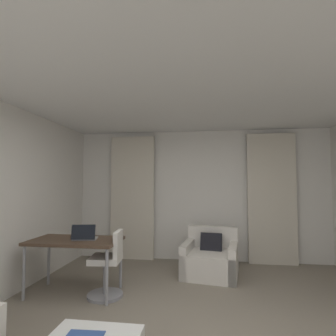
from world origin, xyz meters
TOP-DOWN VIEW (x-y plane):
  - wall_window at (0.00, 3.03)m, footprint 5.12×0.06m
  - ceiling at (0.00, 0.00)m, footprint 5.12×6.12m
  - curtain_left_panel at (-1.38, 2.90)m, footprint 0.90×0.06m
  - curtain_right_panel at (1.38, 2.90)m, footprint 0.90×0.06m
  - armchair at (0.19, 2.14)m, footprint 0.99×0.96m
  - desk at (-1.70, 1.11)m, footprint 1.24×0.67m
  - desk_chair at (-1.21, 1.08)m, footprint 0.48×0.48m
  - laptop at (-1.56, 1.10)m, footprint 0.36×0.30m

SIDE VIEW (x-z plane):
  - armchair at x=0.19m, z-range -0.12..0.64m
  - desk_chair at x=-1.21m, z-range -0.05..0.83m
  - desk at x=-1.70m, z-range 0.31..1.05m
  - laptop at x=-1.56m, z-range 0.68..0.90m
  - curtain_left_panel at x=-1.38m, z-range 0.00..2.50m
  - curtain_right_panel at x=1.38m, z-range 0.00..2.50m
  - wall_window at x=0.00m, z-range 0.00..2.60m
  - ceiling at x=0.00m, z-range 2.60..2.66m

